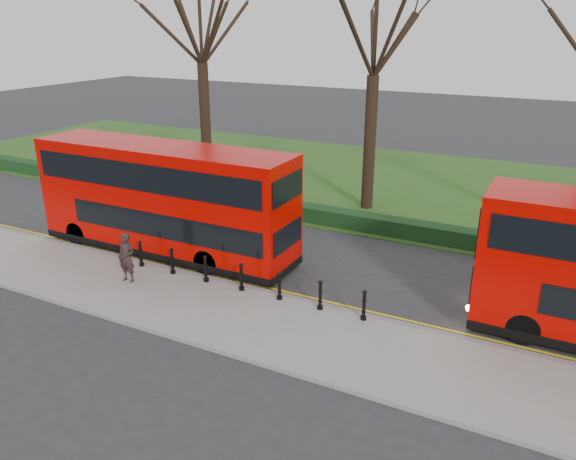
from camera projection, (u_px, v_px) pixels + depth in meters
The scene contains 12 objects.
ground at pixel (231, 272), 21.96m from camera, with size 120.00×120.00×0.00m, color #28282B.
pavement at pixel (184, 303), 19.44m from camera, with size 60.00×4.00×0.15m, color gray.
kerb at pixel (217, 281), 21.11m from camera, with size 60.00×0.25×0.16m, color slate.
grass_verge at pixel (363, 180), 34.44m from camera, with size 60.00×18.00×0.06m, color #2D4C19.
hedge at pixel (306, 213), 27.48m from camera, with size 60.00×0.90×0.80m, color black.
yellow_line_outer at pixel (221, 279), 21.38m from camera, with size 60.00×0.10×0.01m, color yellow.
yellow_line_inner at pixel (224, 277), 21.55m from camera, with size 60.00×0.10×0.01m, color yellow.
tree_left at pixel (200, 19), 30.43m from camera, with size 8.17×8.17×12.76m.
tree_mid at pixel (376, 27), 26.28m from camera, with size 7.86×7.86×12.28m.
bollard_row at pixel (241, 277), 20.05m from camera, with size 9.41×0.15×1.00m.
bus_lead at pixel (164, 200), 23.13m from camera, with size 11.47×2.63×4.56m.
pedestrian at pixel (127, 258), 20.60m from camera, with size 0.68×0.45×1.88m, color #2D201C.
Camera 1 is at (11.10, -16.74, 9.31)m, focal length 35.00 mm.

